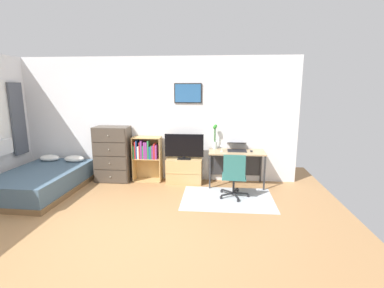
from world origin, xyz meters
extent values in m
plane|color=#A87A4C|center=(0.00, 0.00, 0.00)|extent=(7.20, 7.20, 0.00)
cube|color=white|center=(0.00, 2.43, 1.35)|extent=(6.12, 0.06, 2.70)
cube|color=black|center=(0.71, 2.38, 1.93)|extent=(0.59, 0.02, 0.42)
cube|color=#285B93|center=(0.71, 2.37, 1.93)|extent=(0.55, 0.01, 0.38)
cube|color=#4C515B|center=(-2.94, 1.99, 1.38)|extent=(0.05, 0.40, 1.54)
cube|color=#B2B7BC|center=(1.56, 1.31, 0.00)|extent=(1.70, 1.20, 0.01)
cube|color=brown|center=(-2.11, 1.33, 0.05)|extent=(1.38, 2.07, 0.10)
cube|color=#476075|center=(-2.11, 1.33, 0.27)|extent=(1.34, 2.03, 0.34)
ellipsoid|color=white|center=(-2.38, 2.11, 0.50)|extent=(0.45, 0.29, 0.14)
ellipsoid|color=white|center=(-1.80, 2.09, 0.50)|extent=(0.45, 0.29, 0.14)
cube|color=#4C4238|center=(-0.93, 2.16, 0.61)|extent=(0.75, 0.42, 1.21)
cube|color=#493F35|center=(-0.93, 1.94, 0.16)|extent=(0.71, 0.01, 0.28)
sphere|color=#A59E8C|center=(-0.93, 1.93, 0.16)|extent=(0.03, 0.03, 0.03)
cube|color=#493F35|center=(-0.93, 1.94, 0.46)|extent=(0.71, 0.01, 0.28)
sphere|color=#A59E8C|center=(-0.93, 1.93, 0.46)|extent=(0.03, 0.03, 0.03)
cube|color=#493F35|center=(-0.93, 1.94, 0.76)|extent=(0.71, 0.01, 0.28)
sphere|color=#A59E8C|center=(-0.93, 1.93, 0.76)|extent=(0.03, 0.03, 0.03)
cube|color=#493F35|center=(-0.93, 1.94, 1.06)|extent=(0.71, 0.01, 0.28)
sphere|color=#A59E8C|center=(-0.93, 1.93, 1.06)|extent=(0.03, 0.03, 0.03)
cube|color=tan|center=(-0.48, 2.22, 0.49)|extent=(0.02, 0.30, 0.99)
cube|color=tan|center=(0.12, 2.22, 0.49)|extent=(0.02, 0.30, 0.99)
cube|color=tan|center=(-0.18, 2.22, 0.01)|extent=(0.62, 0.30, 0.02)
cube|color=tan|center=(-0.18, 2.22, 0.51)|extent=(0.58, 0.30, 0.02)
cube|color=tan|center=(-0.18, 2.22, 0.98)|extent=(0.58, 0.30, 0.02)
cube|color=tan|center=(-0.18, 2.37, 0.49)|extent=(0.62, 0.01, 0.99)
cube|color=#2D8C4C|center=(-0.45, 2.19, 0.66)|extent=(0.03, 0.22, 0.28)
cube|color=red|center=(-0.42, 2.20, 0.71)|extent=(0.03, 0.24, 0.38)
cube|color=#1E519E|center=(-0.39, 2.19, 0.72)|extent=(0.02, 0.22, 0.40)
cube|color=white|center=(-0.35, 2.18, 0.66)|extent=(0.04, 0.20, 0.28)
cube|color=red|center=(-0.32, 2.17, 0.70)|extent=(0.02, 0.18, 0.36)
cube|color=#8C388C|center=(-0.29, 2.18, 0.72)|extent=(0.04, 0.20, 0.39)
cube|color=#2D8C4C|center=(-0.25, 2.18, 0.67)|extent=(0.02, 0.21, 0.29)
cube|color=#8C388C|center=(-0.22, 2.18, 0.71)|extent=(0.04, 0.20, 0.37)
cube|color=#8C388C|center=(-0.17, 2.18, 0.70)|extent=(0.04, 0.20, 0.36)
cube|color=#2D8C4C|center=(-0.13, 2.17, 0.72)|extent=(0.03, 0.18, 0.40)
cube|color=#1E519E|center=(-0.10, 2.18, 0.66)|extent=(0.02, 0.20, 0.27)
cube|color=#2D8C4C|center=(-0.07, 2.18, 0.67)|extent=(0.02, 0.20, 0.28)
cube|color=#8C388C|center=(-0.04, 2.18, 0.67)|extent=(0.03, 0.20, 0.29)
cube|color=red|center=(0.00, 2.17, 0.69)|extent=(0.03, 0.17, 0.33)
cube|color=#8C388C|center=(0.04, 2.19, 0.68)|extent=(0.03, 0.22, 0.31)
cube|color=tan|center=(0.64, 2.17, 0.27)|extent=(0.76, 0.40, 0.53)
cube|color=tan|center=(0.64, 1.97, 0.27)|extent=(0.76, 0.01, 0.02)
cube|color=black|center=(0.64, 2.15, 0.54)|extent=(0.28, 0.16, 0.02)
cube|color=black|center=(0.64, 2.15, 0.58)|extent=(0.06, 0.04, 0.05)
cube|color=black|center=(0.64, 2.15, 0.83)|extent=(0.83, 0.02, 0.49)
cube|color=black|center=(0.64, 2.14, 0.83)|extent=(0.80, 0.01, 0.46)
cube|color=tan|center=(1.76, 2.09, 0.72)|extent=(1.16, 0.56, 0.03)
cube|color=#2D2D30|center=(1.21, 1.84, 0.35)|extent=(0.03, 0.03, 0.71)
cube|color=#2D2D30|center=(2.31, 1.84, 0.35)|extent=(0.03, 0.03, 0.71)
cube|color=#2D2D30|center=(1.21, 2.34, 0.35)|extent=(0.03, 0.03, 0.71)
cube|color=#2D2D30|center=(2.31, 2.34, 0.35)|extent=(0.03, 0.03, 0.71)
cube|color=#2D2D30|center=(1.76, 2.36, 0.39)|extent=(1.10, 0.02, 0.50)
cylinder|color=#232326|center=(1.95, 1.44, 0.03)|extent=(0.05, 0.05, 0.05)
cube|color=#232326|center=(1.81, 1.45, 0.07)|extent=(0.28, 0.04, 0.02)
cylinder|color=#232326|center=(1.77, 1.72, 0.03)|extent=(0.05, 0.05, 0.05)
cube|color=#232326|center=(1.72, 1.58, 0.07)|extent=(0.13, 0.27, 0.02)
cylinder|color=#232326|center=(1.45, 1.63, 0.03)|extent=(0.05, 0.05, 0.05)
cube|color=#232326|center=(1.56, 1.54, 0.07)|extent=(0.24, 0.20, 0.02)
cylinder|color=#232326|center=(1.44, 1.30, 0.03)|extent=(0.05, 0.05, 0.05)
cube|color=#232326|center=(1.56, 1.38, 0.07)|extent=(0.25, 0.18, 0.02)
cylinder|color=#232326|center=(1.75, 1.18, 0.03)|extent=(0.05, 0.05, 0.05)
cube|color=#232326|center=(1.71, 1.32, 0.07)|extent=(0.10, 0.28, 0.02)
cylinder|color=#232326|center=(1.67, 1.45, 0.23)|extent=(0.04, 0.04, 0.30)
cube|color=#2D6B66|center=(1.67, 1.45, 0.40)|extent=(0.46, 0.46, 0.03)
cube|color=#2D6B66|center=(1.66, 1.25, 0.64)|extent=(0.40, 0.05, 0.45)
cube|color=#333338|center=(1.76, 2.12, 0.75)|extent=(0.40, 0.27, 0.01)
cube|color=black|center=(1.76, 2.12, 0.75)|extent=(0.37, 0.25, 0.00)
cube|color=#333338|center=(1.76, 2.29, 0.88)|extent=(0.40, 0.25, 0.08)
cube|color=navy|center=(1.76, 2.29, 0.88)|extent=(0.38, 0.23, 0.07)
ellipsoid|color=#262628|center=(2.06, 2.07, 0.76)|extent=(0.06, 0.10, 0.03)
cylinder|color=silver|center=(1.30, 2.28, 0.82)|extent=(0.09, 0.09, 0.16)
cylinder|color=#3D8438|center=(1.31, 2.29, 1.01)|extent=(0.01, 0.01, 0.45)
sphere|color=#308B2C|center=(1.31, 2.29, 1.24)|extent=(0.07, 0.07, 0.07)
cylinder|color=#3D8438|center=(1.29, 2.29, 1.00)|extent=(0.01, 0.01, 0.42)
sphere|color=#308B2C|center=(1.29, 2.29, 1.21)|extent=(0.07, 0.07, 0.07)
cylinder|color=#3D8438|center=(1.29, 2.27, 1.00)|extent=(0.01, 0.01, 0.42)
sphere|color=#308B2C|center=(1.29, 2.27, 1.21)|extent=(0.07, 0.07, 0.07)
cylinder|color=silver|center=(1.44, 2.04, 0.74)|extent=(0.06, 0.06, 0.01)
cylinder|color=silver|center=(1.44, 2.04, 0.80)|extent=(0.01, 0.01, 0.10)
cone|color=silver|center=(1.44, 2.04, 0.88)|extent=(0.07, 0.07, 0.07)
camera|label=1|loc=(1.34, -3.72, 2.07)|focal=26.50mm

